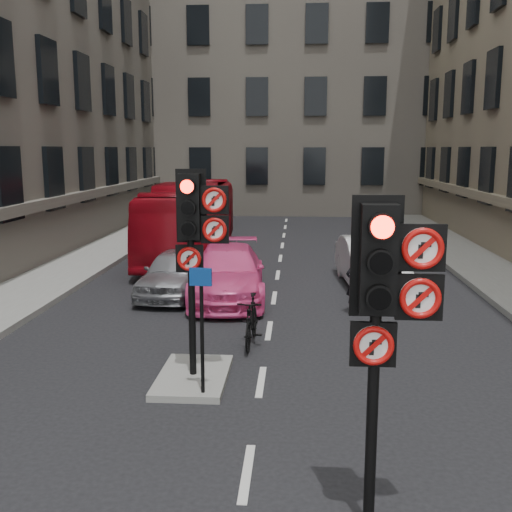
# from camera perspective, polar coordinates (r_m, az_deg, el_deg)

# --- Properties ---
(pavement_left) EXTENTS (3.00, 50.00, 0.16)m
(pavement_left) POSITION_cam_1_polar(r_m,az_deg,el_deg) (19.04, -20.36, -2.42)
(pavement_left) COLOR gray
(pavement_left) RESTS_ON ground
(centre_island) EXTENTS (1.20, 2.00, 0.12)m
(centre_island) POSITION_cam_1_polar(r_m,az_deg,el_deg) (10.83, -5.99, -11.37)
(centre_island) COLOR gray
(centre_island) RESTS_ON ground
(building_far) EXTENTS (30.00, 14.00, 20.00)m
(building_far) POSITION_cam_1_polar(r_m,az_deg,el_deg) (43.33, 3.25, 18.11)
(building_far) COLOR #666156
(building_far) RESTS_ON ground
(signal_near) EXTENTS (0.91, 0.40, 3.58)m
(signal_near) POSITION_cam_1_polar(r_m,az_deg,el_deg) (6.15, 12.21, -3.66)
(signal_near) COLOR black
(signal_near) RESTS_ON ground
(signal_far) EXTENTS (0.91, 0.40, 3.58)m
(signal_far) POSITION_cam_1_polar(r_m,az_deg,el_deg) (10.14, -5.80, 2.62)
(signal_far) COLOR black
(signal_far) RESTS_ON centre_island
(car_silver) EXTENTS (1.84, 3.90, 1.29)m
(car_silver) POSITION_cam_1_polar(r_m,az_deg,el_deg) (16.74, -7.62, -1.56)
(car_silver) COLOR #9D9FA5
(car_silver) RESTS_ON ground
(car_white) EXTENTS (1.85, 4.46, 1.43)m
(car_white) POSITION_cam_1_polar(r_m,az_deg,el_deg) (17.99, 10.86, -0.60)
(car_white) COLOR silver
(car_white) RESTS_ON ground
(car_pink) EXTENTS (2.36, 4.98, 1.40)m
(car_pink) POSITION_cam_1_polar(r_m,az_deg,el_deg) (16.25, -2.72, -1.63)
(car_pink) COLOR #EB458D
(car_pink) RESTS_ON ground
(bus_red) EXTENTS (2.62, 10.08, 2.79)m
(bus_red) POSITION_cam_1_polar(r_m,az_deg,el_deg) (22.68, -6.17, 3.47)
(bus_red) COLOR maroon
(bus_red) RESTS_ON ground
(motorcycle) EXTENTS (0.57, 1.75, 1.04)m
(motorcycle) POSITION_cam_1_polar(r_m,az_deg,el_deg) (12.45, -0.44, -6.17)
(motorcycle) COLOR black
(motorcycle) RESTS_ON ground
(motorcyclist) EXTENTS (0.64, 0.51, 1.53)m
(motorcyclist) POSITION_cam_1_polar(r_m,az_deg,el_deg) (14.92, 9.56, -2.58)
(motorcyclist) COLOR black
(motorcyclist) RESTS_ON ground
(info_sign) EXTENTS (0.36, 0.12, 2.08)m
(info_sign) POSITION_cam_1_polar(r_m,az_deg,el_deg) (9.57, -5.21, -5.42)
(info_sign) COLOR black
(info_sign) RESTS_ON centre_island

